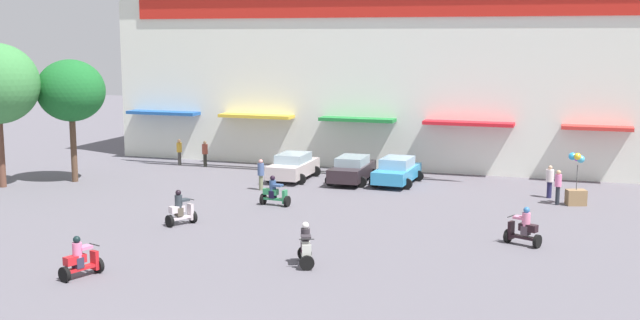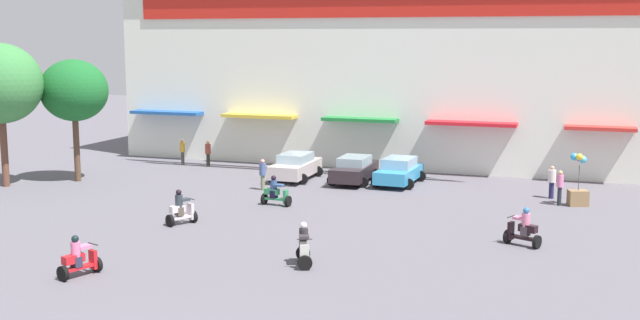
{
  "view_description": "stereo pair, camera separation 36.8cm",
  "coord_description": "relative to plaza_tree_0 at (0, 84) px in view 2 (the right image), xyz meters",
  "views": [
    {
      "loc": [
        9.26,
        -15.43,
        8.0
      ],
      "look_at": [
        -1.02,
        15.28,
        2.87
      ],
      "focal_mm": 44.04,
      "sensor_mm": 36.0,
      "label": 1
    },
    {
      "loc": [
        9.61,
        -15.31,
        8.0
      ],
      "look_at": [
        -1.02,
        15.28,
        2.87
      ],
      "focal_mm": 44.04,
      "sensor_mm": 36.0,
      "label": 2
    }
  ],
  "objects": [
    {
      "name": "ground_plane",
      "position": [
        19.95,
        -5.3,
        -5.51
      ],
      "size": [
        128.0,
        128.0,
        0.0
      ],
      "primitive_type": "plane",
      "color": "#5C5861"
    },
    {
      "name": "colonial_building",
      "position": [
        19.95,
        17.76,
        4.01
      ],
      "size": [
        39.74,
        16.69,
        22.57
      ],
      "color": "white",
      "rests_on": "ground"
    },
    {
      "name": "plaza_tree_0",
      "position": [
        0.0,
        0.0,
        0.0
      ],
      "size": [
        4.52,
        4.18,
        7.66
      ],
      "color": "brown",
      "rests_on": "ground"
    },
    {
      "name": "plaza_tree_2",
      "position": [
        2.69,
        2.59,
        -0.48
      ],
      "size": [
        3.88,
        3.31,
        6.75
      ],
      "color": "brown",
      "rests_on": "ground"
    },
    {
      "name": "parked_car_0",
      "position": [
        14.0,
        6.99,
        -4.75
      ],
      "size": [
        2.42,
        4.27,
        1.49
      ],
      "color": "beige",
      "rests_on": "ground"
    },
    {
      "name": "parked_car_1",
      "position": [
        17.38,
        7.22,
        -4.76
      ],
      "size": [
        2.37,
        4.32,
        1.45
      ],
      "color": "#2D2127",
      "rests_on": "ground"
    },
    {
      "name": "parked_car_2",
      "position": [
        19.84,
        7.47,
        -4.76
      ],
      "size": [
        2.45,
        4.22,
        1.48
      ],
      "color": "#3496CF",
      "rests_on": "ground"
    },
    {
      "name": "scooter_rider_1",
      "position": [
        13.18,
        -4.6,
        -4.86
      ],
      "size": [
        1.09,
        1.39,
        1.55
      ],
      "color": "black",
      "rests_on": "ground"
    },
    {
      "name": "scooter_rider_3",
      "position": [
        20.23,
        -8.5,
        -4.86
      ],
      "size": [
        1.02,
        1.47,
        1.53
      ],
      "color": "black",
      "rests_on": "ground"
    },
    {
      "name": "scooter_rider_5",
      "position": [
        13.58,
        -12.27,
        -4.91
      ],
      "size": [
        0.97,
        1.56,
        1.46
      ],
      "color": "black",
      "rests_on": "ground"
    },
    {
      "name": "scooter_rider_6",
      "position": [
        27.31,
        -3.34,
        -4.87
      ],
      "size": [
        1.48,
        1.04,
        1.53
      ],
      "color": "black",
      "rests_on": "ground"
    },
    {
      "name": "scooter_rider_8",
      "position": [
        15.53,
        0.3,
        -4.91
      ],
      "size": [
        1.47,
        0.65,
        1.45
      ],
      "color": "black",
      "rests_on": "ground"
    },
    {
      "name": "pedestrian_0",
      "position": [
        5.51,
        9.39,
        -4.57
      ],
      "size": [
        0.47,
        0.47,
        1.64
      ],
      "color": "#42403C",
      "rests_on": "ground"
    },
    {
      "name": "pedestrian_1",
      "position": [
        27.88,
        6.33,
        -4.58
      ],
      "size": [
        0.45,
        0.45,
        1.64
      ],
      "color": "#23224B",
      "rests_on": "ground"
    },
    {
      "name": "pedestrian_2",
      "position": [
        13.45,
        3.6,
        -4.58
      ],
      "size": [
        0.39,
        0.39,
        1.64
      ],
      "color": "#707757",
      "rests_on": "ground"
    },
    {
      "name": "pedestrian_3",
      "position": [
        28.33,
        4.75,
        -4.53
      ],
      "size": [
        0.45,
        0.45,
        1.69
      ],
      "color": "#23272F",
      "rests_on": "ground"
    },
    {
      "name": "pedestrian_4",
      "position": [
        7.28,
        9.39,
        -4.6
      ],
      "size": [
        0.39,
        0.39,
        1.61
      ],
      "color": "#272721",
      "rests_on": "ground"
    },
    {
      "name": "balloon_vendor_cart",
      "position": [
        29.15,
        4.95,
        -4.58
      ],
      "size": [
        1.05,
        0.87,
        2.56
      ],
      "color": "olive",
      "rests_on": "ground"
    }
  ]
}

